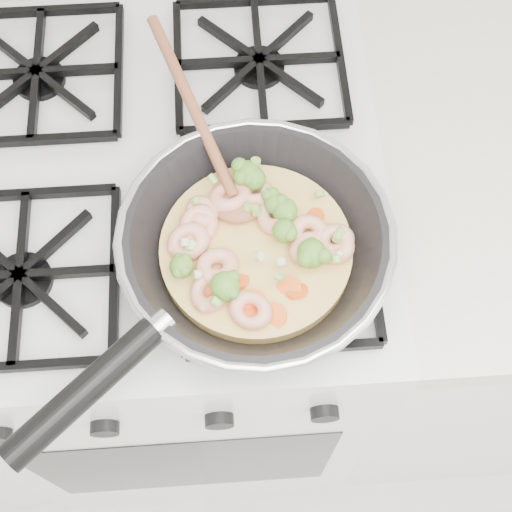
{
  "coord_description": "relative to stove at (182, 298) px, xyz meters",
  "views": [
    {
      "loc": [
        0.1,
        1.19,
        1.68
      ],
      "look_at": [
        0.13,
        1.55,
        0.93
      ],
      "focal_mm": 50.27,
      "sensor_mm": 36.0,
      "label": 1
    }
  ],
  "objects": [
    {
      "name": "stove",
      "position": [
        0.0,
        0.0,
        0.0
      ],
      "size": [
        0.6,
        0.6,
        0.92
      ],
      "color": "white",
      "rests_on": "ground"
    },
    {
      "name": "skillet",
      "position": [
        0.12,
        -0.15,
        0.5
      ],
      "size": [
        0.42,
        0.54,
        0.09
      ],
      "rotation": [
        0.0,
        0.0,
        -0.08
      ],
      "color": "black",
      "rests_on": "stove"
    }
  ]
}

